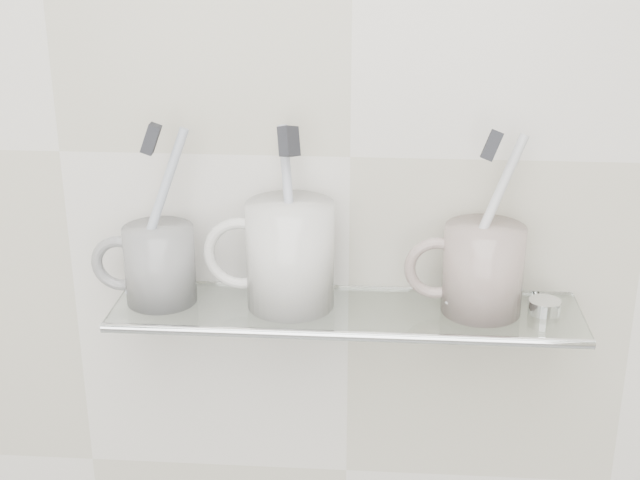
# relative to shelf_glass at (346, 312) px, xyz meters

# --- Properties ---
(wall_back) EXTENTS (2.50, 0.00, 2.50)m
(wall_back) POSITION_rel_shelf_glass_xyz_m (0.00, 0.06, 0.15)
(wall_back) COLOR silver
(wall_back) RESTS_ON ground
(shelf_glass) EXTENTS (0.50, 0.12, 0.01)m
(shelf_glass) POSITION_rel_shelf_glass_xyz_m (0.00, 0.00, 0.00)
(shelf_glass) COLOR silver
(shelf_glass) RESTS_ON wall_back
(shelf_rail) EXTENTS (0.50, 0.01, 0.01)m
(shelf_rail) POSITION_rel_shelf_glass_xyz_m (0.00, -0.06, 0.00)
(shelf_rail) COLOR silver
(shelf_rail) RESTS_ON shelf_glass
(bracket_left) EXTENTS (0.02, 0.03, 0.02)m
(bracket_left) POSITION_rel_shelf_glass_xyz_m (-0.21, 0.05, -0.01)
(bracket_left) COLOR silver
(bracket_left) RESTS_ON wall_back
(bracket_right) EXTENTS (0.02, 0.03, 0.02)m
(bracket_right) POSITION_rel_shelf_glass_xyz_m (0.21, 0.05, -0.01)
(bracket_right) COLOR silver
(bracket_right) RESTS_ON wall_back
(mug_left) EXTENTS (0.09, 0.09, 0.08)m
(mug_left) POSITION_rel_shelf_glass_xyz_m (-0.20, 0.00, 0.05)
(mug_left) COLOR silver
(mug_left) RESTS_ON shelf_glass
(mug_left_handle) EXTENTS (0.06, 0.01, 0.06)m
(mug_left_handle) POSITION_rel_shelf_glass_xyz_m (-0.24, 0.00, 0.05)
(mug_left_handle) COLOR silver
(mug_left_handle) RESTS_ON mug_left
(toothbrush_left) EXTENTS (0.08, 0.03, 0.18)m
(toothbrush_left) POSITION_rel_shelf_glass_xyz_m (-0.20, 0.00, 0.10)
(toothbrush_left) COLOR #96A4B9
(toothbrush_left) RESTS_ON mug_left
(bristles_left) EXTENTS (0.02, 0.03, 0.03)m
(bristles_left) POSITION_rel_shelf_glass_xyz_m (-0.20, 0.00, 0.19)
(bristles_left) COLOR #222328
(bristles_left) RESTS_ON toothbrush_left
(mug_center) EXTENTS (0.12, 0.12, 0.12)m
(mug_center) POSITION_rel_shelf_glass_xyz_m (-0.06, 0.00, 0.06)
(mug_center) COLOR silver
(mug_center) RESTS_ON shelf_glass
(mug_center_handle) EXTENTS (0.08, 0.01, 0.08)m
(mug_center_handle) POSITION_rel_shelf_glass_xyz_m (-0.11, 0.00, 0.06)
(mug_center_handle) COLOR silver
(mug_center_handle) RESTS_ON mug_center
(toothbrush_center) EXTENTS (0.03, 0.07, 0.18)m
(toothbrush_center) POSITION_rel_shelf_glass_xyz_m (-0.06, 0.00, 0.10)
(toothbrush_center) COLOR #9CA3BA
(toothbrush_center) RESTS_ON mug_center
(bristles_center) EXTENTS (0.02, 0.03, 0.04)m
(bristles_center) POSITION_rel_shelf_glass_xyz_m (-0.06, 0.00, 0.19)
(bristles_center) COLOR #222328
(bristles_center) RESTS_ON toothbrush_center
(mug_right) EXTENTS (0.11, 0.11, 0.09)m
(mug_right) POSITION_rel_shelf_glass_xyz_m (0.14, 0.00, 0.05)
(mug_right) COLOR silver
(mug_right) RESTS_ON shelf_glass
(mug_right_handle) EXTENTS (0.07, 0.01, 0.07)m
(mug_right_handle) POSITION_rel_shelf_glass_xyz_m (0.09, 0.00, 0.05)
(mug_right_handle) COLOR silver
(mug_right_handle) RESTS_ON mug_right
(toothbrush_right) EXTENTS (0.08, 0.05, 0.18)m
(toothbrush_right) POSITION_rel_shelf_glass_xyz_m (0.14, 0.00, 0.10)
(toothbrush_right) COLOR silver
(toothbrush_right) RESTS_ON mug_right
(bristles_right) EXTENTS (0.02, 0.03, 0.04)m
(bristles_right) POSITION_rel_shelf_glass_xyz_m (0.14, 0.00, 0.19)
(bristles_right) COLOR #222328
(bristles_right) RESTS_ON toothbrush_right
(chrome_cap) EXTENTS (0.03, 0.03, 0.01)m
(chrome_cap) POSITION_rel_shelf_glass_xyz_m (0.21, 0.00, 0.01)
(chrome_cap) COLOR silver
(chrome_cap) RESTS_ON shelf_glass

